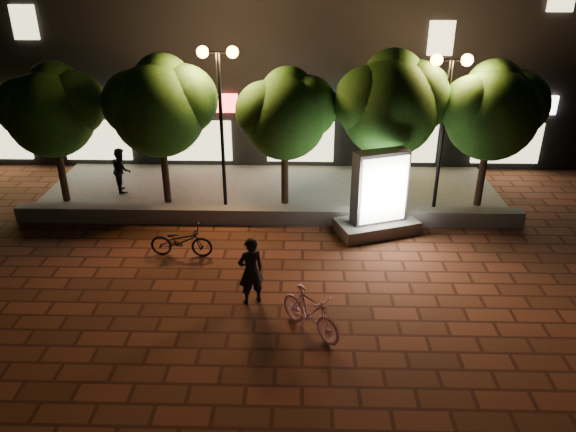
{
  "coord_description": "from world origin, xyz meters",
  "views": [
    {
      "loc": [
        1.05,
        -11.76,
        7.78
      ],
      "look_at": [
        0.71,
        1.5,
        1.43
      ],
      "focal_mm": 34.46,
      "sensor_mm": 36.0,
      "label": 1
    }
  ],
  "objects_px": {
    "tree_left": "(160,104)",
    "pedestrian": "(121,170)",
    "tree_right": "(392,101)",
    "ad_kiosk": "(379,201)",
    "tree_mid": "(286,111)",
    "scooter_pink": "(310,312)",
    "scooter_parked": "(181,241)",
    "rider": "(251,271)",
    "tree_far_left": "(52,108)",
    "tree_far_right": "(494,108)",
    "street_lamp_left": "(219,87)",
    "street_lamp_right": "(448,93)"
  },
  "relations": [
    {
      "from": "tree_right",
      "to": "ad_kiosk",
      "type": "bearing_deg",
      "value": -103.28
    },
    {
      "from": "tree_far_right",
      "to": "street_lamp_left",
      "type": "height_order",
      "value": "street_lamp_left"
    },
    {
      "from": "tree_mid",
      "to": "street_lamp_left",
      "type": "distance_m",
      "value": 2.22
    },
    {
      "from": "tree_far_left",
      "to": "scooter_pink",
      "type": "height_order",
      "value": "tree_far_left"
    },
    {
      "from": "tree_far_left",
      "to": "pedestrian",
      "type": "xyz_separation_m",
      "value": [
        1.66,
        0.85,
        -2.43
      ]
    },
    {
      "from": "street_lamp_left",
      "to": "rider",
      "type": "relative_size",
      "value": 2.93
    },
    {
      "from": "tree_mid",
      "to": "ad_kiosk",
      "type": "bearing_deg",
      "value": -35.99
    },
    {
      "from": "tree_mid",
      "to": "scooter_pink",
      "type": "xyz_separation_m",
      "value": [
        0.73,
        -7.06,
        -2.67
      ]
    },
    {
      "from": "tree_far_left",
      "to": "ad_kiosk",
      "type": "bearing_deg",
      "value": -11.23
    },
    {
      "from": "tree_right",
      "to": "tree_left",
      "type": "bearing_deg",
      "value": -180.0
    },
    {
      "from": "street_lamp_right",
      "to": "scooter_pink",
      "type": "relative_size",
      "value": 2.73
    },
    {
      "from": "scooter_pink",
      "to": "rider",
      "type": "xyz_separation_m",
      "value": [
        -1.42,
        1.17,
        0.34
      ]
    },
    {
      "from": "tree_right",
      "to": "tree_far_left",
      "type": "bearing_deg",
      "value": -180.0
    },
    {
      "from": "street_lamp_right",
      "to": "scooter_pink",
      "type": "xyz_separation_m",
      "value": [
        -4.22,
        -6.79,
        -3.35
      ]
    },
    {
      "from": "rider",
      "to": "pedestrian",
      "type": "relative_size",
      "value": 1.13
    },
    {
      "from": "scooter_parked",
      "to": "pedestrian",
      "type": "height_order",
      "value": "pedestrian"
    },
    {
      "from": "tree_mid",
      "to": "street_lamp_left",
      "type": "bearing_deg",
      "value": -172.69
    },
    {
      "from": "street_lamp_left",
      "to": "rider",
      "type": "xyz_separation_m",
      "value": [
        1.37,
        -5.62,
        -3.14
      ]
    },
    {
      "from": "tree_mid",
      "to": "scooter_parked",
      "type": "xyz_separation_m",
      "value": [
        -2.85,
        -3.64,
        -2.75
      ]
    },
    {
      "from": "rider",
      "to": "pedestrian",
      "type": "xyz_separation_m",
      "value": [
        -5.16,
        6.74,
        -0.02
      ]
    },
    {
      "from": "tree_far_right",
      "to": "scooter_parked",
      "type": "distance_m",
      "value": 10.45
    },
    {
      "from": "tree_left",
      "to": "tree_right",
      "type": "bearing_deg",
      "value": 0.0
    },
    {
      "from": "tree_right",
      "to": "rider",
      "type": "relative_size",
      "value": 2.86
    },
    {
      "from": "tree_mid",
      "to": "tree_far_right",
      "type": "distance_m",
      "value": 6.5
    },
    {
      "from": "tree_left",
      "to": "scooter_pink",
      "type": "bearing_deg",
      "value": -56.17
    },
    {
      "from": "tree_far_right",
      "to": "pedestrian",
      "type": "xyz_separation_m",
      "value": [
        -12.34,
        0.85,
        -2.5
      ]
    },
    {
      "from": "ad_kiosk",
      "to": "rider",
      "type": "bearing_deg",
      "value": -132.43
    },
    {
      "from": "scooter_parked",
      "to": "street_lamp_left",
      "type": "bearing_deg",
      "value": -10.25
    },
    {
      "from": "tree_far_left",
      "to": "scooter_parked",
      "type": "distance_m",
      "value": 6.55
    },
    {
      "from": "tree_left",
      "to": "rider",
      "type": "xyz_separation_m",
      "value": [
        3.31,
        -5.89,
        -2.56
      ]
    },
    {
      "from": "tree_far_left",
      "to": "tree_far_right",
      "type": "height_order",
      "value": "tree_far_right"
    },
    {
      "from": "tree_mid",
      "to": "pedestrian",
      "type": "distance_m",
      "value": 6.35
    },
    {
      "from": "tree_far_right",
      "to": "ad_kiosk",
      "type": "relative_size",
      "value": 1.77
    },
    {
      "from": "tree_mid",
      "to": "street_lamp_left",
      "type": "relative_size",
      "value": 0.87
    },
    {
      "from": "tree_mid",
      "to": "rider",
      "type": "height_order",
      "value": "tree_mid"
    },
    {
      "from": "tree_left",
      "to": "tree_far_left",
      "type": "bearing_deg",
      "value": -180.0
    },
    {
      "from": "scooter_parked",
      "to": "tree_far_left",
      "type": "bearing_deg",
      "value": 54.98
    },
    {
      "from": "tree_left",
      "to": "pedestrian",
      "type": "height_order",
      "value": "tree_left"
    },
    {
      "from": "rider",
      "to": "tree_far_left",
      "type": "bearing_deg",
      "value": -66.99
    },
    {
      "from": "tree_far_right",
      "to": "scooter_parked",
      "type": "relative_size",
      "value": 2.69
    },
    {
      "from": "street_lamp_right",
      "to": "scooter_parked",
      "type": "height_order",
      "value": "street_lamp_right"
    },
    {
      "from": "tree_mid",
      "to": "tree_right",
      "type": "distance_m",
      "value": 3.32
    },
    {
      "from": "tree_far_right",
      "to": "street_lamp_right",
      "type": "bearing_deg",
      "value": -170.39
    },
    {
      "from": "tree_mid",
      "to": "street_lamp_right",
      "type": "distance_m",
      "value": 5.0
    },
    {
      "from": "tree_far_right",
      "to": "ad_kiosk",
      "type": "distance_m",
      "value": 4.81
    },
    {
      "from": "tree_far_right",
      "to": "scooter_pink",
      "type": "height_order",
      "value": "tree_far_right"
    },
    {
      "from": "tree_far_right",
      "to": "scooter_parked",
      "type": "xyz_separation_m",
      "value": [
        -9.35,
        -3.64,
        -2.9
      ]
    },
    {
      "from": "scooter_pink",
      "to": "scooter_parked",
      "type": "height_order",
      "value": "scooter_pink"
    },
    {
      "from": "ad_kiosk",
      "to": "pedestrian",
      "type": "distance_m",
      "value": 9.14
    },
    {
      "from": "tree_mid",
      "to": "tree_left",
      "type": "bearing_deg",
      "value": 180.0
    }
  ]
}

